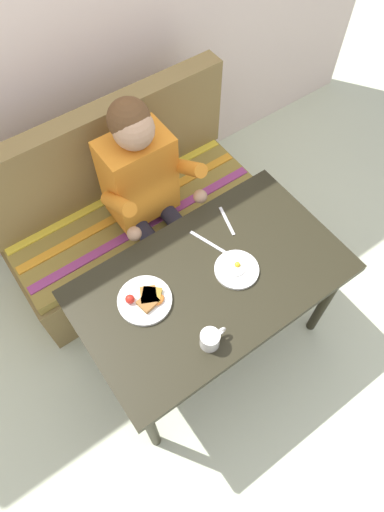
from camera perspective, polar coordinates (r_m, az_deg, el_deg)
ground_plane at (r=2.60m, az=1.95°, el=-10.57°), size 8.00×8.00×0.00m
back_wall at (r=2.35m, az=-18.19°, el=27.38°), size 4.40×0.10×2.60m
table at (r=2.01m, az=2.49°, el=-4.04°), size 1.20×0.70×0.73m
couch at (r=2.63m, az=-7.83°, el=4.91°), size 1.44×0.56×1.00m
person at (r=2.22m, az=-5.86°, el=8.70°), size 0.45×0.61×1.21m
plate_breakfast at (r=1.88m, az=-5.96°, el=-5.59°), size 0.23×0.23×0.05m
plate_eggs at (r=1.96m, az=5.77°, el=-1.71°), size 0.20×0.20×0.04m
coffee_mug at (r=1.77m, az=2.39°, el=-10.62°), size 0.12×0.08×0.09m
fork at (r=2.10m, az=4.51°, el=4.53°), size 0.06×0.17×0.00m
knife at (r=2.03m, az=2.11°, el=1.76°), size 0.08×0.19×0.00m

